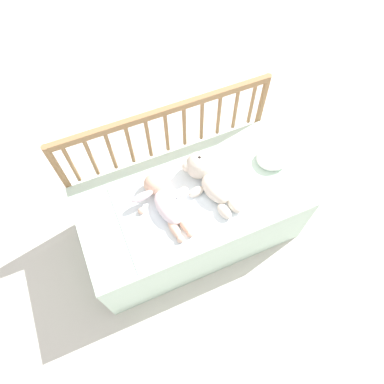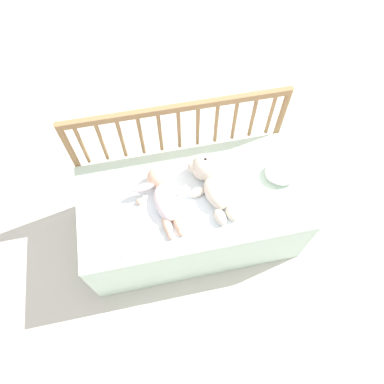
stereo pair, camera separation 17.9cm
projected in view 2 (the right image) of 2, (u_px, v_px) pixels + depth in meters
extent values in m
plane|color=silver|center=(192.00, 229.00, 2.25)|extent=(12.00, 12.00, 0.00)
cube|color=silver|center=(192.00, 214.00, 2.05)|extent=(1.24, 0.64, 0.45)
cylinder|color=#997047|center=(80.00, 169.00, 2.01)|extent=(0.04, 0.04, 0.79)
cylinder|color=#997047|center=(275.00, 136.00, 2.13)|extent=(0.04, 0.04, 0.79)
cube|color=#997047|center=(178.00, 108.00, 1.74)|extent=(1.20, 0.03, 0.04)
cylinder|color=#997047|center=(82.00, 145.00, 1.83)|extent=(0.02, 0.02, 0.30)
cylinder|color=#997047|center=(102.00, 142.00, 1.84)|extent=(0.02, 0.02, 0.30)
cylinder|color=#997047|center=(122.00, 139.00, 1.85)|extent=(0.02, 0.02, 0.30)
cylinder|color=#997047|center=(141.00, 136.00, 1.86)|extent=(0.02, 0.02, 0.30)
cylinder|color=#997047|center=(160.00, 133.00, 1.88)|extent=(0.02, 0.02, 0.30)
cylinder|color=#997047|center=(179.00, 130.00, 1.89)|extent=(0.02, 0.02, 0.30)
cylinder|color=#997047|center=(198.00, 126.00, 1.90)|extent=(0.02, 0.02, 0.30)
cylinder|color=#997047|center=(216.00, 124.00, 1.91)|extent=(0.02, 0.02, 0.30)
cylinder|color=#997047|center=(235.00, 121.00, 1.92)|extent=(0.02, 0.02, 0.30)
cylinder|color=#997047|center=(253.00, 118.00, 1.93)|extent=(0.02, 0.02, 0.30)
cylinder|color=#997047|center=(271.00, 115.00, 1.94)|extent=(0.02, 0.02, 0.30)
cube|color=white|center=(191.00, 201.00, 1.83)|extent=(0.79, 0.52, 0.01)
ellipsoid|color=silver|center=(216.00, 193.00, 1.81)|extent=(0.15, 0.22, 0.10)
sphere|color=silver|center=(205.00, 167.00, 1.86)|extent=(0.15, 0.15, 0.15)
sphere|color=beige|center=(205.00, 163.00, 1.82)|extent=(0.06, 0.06, 0.06)
sphere|color=black|center=(205.00, 160.00, 1.80)|extent=(0.02, 0.02, 0.02)
sphere|color=silver|center=(193.00, 166.00, 1.85)|extent=(0.06, 0.06, 0.06)
sphere|color=silver|center=(213.00, 160.00, 1.87)|extent=(0.06, 0.06, 0.06)
ellipsoid|color=silver|center=(197.00, 193.00, 1.83)|extent=(0.10, 0.07, 0.05)
ellipsoid|color=silver|center=(228.00, 183.00, 1.86)|extent=(0.10, 0.07, 0.05)
ellipsoid|color=silver|center=(220.00, 217.00, 1.76)|extent=(0.07, 0.11, 0.06)
ellipsoid|color=silver|center=(232.00, 213.00, 1.77)|extent=(0.07, 0.11, 0.06)
ellipsoid|color=white|center=(166.00, 202.00, 1.78)|extent=(0.14, 0.23, 0.09)
sphere|color=beige|center=(157.00, 178.00, 1.84)|extent=(0.12, 0.12, 0.12)
ellipsoid|color=white|center=(143.00, 188.00, 1.79)|extent=(0.12, 0.06, 0.04)
ellipsoid|color=white|center=(179.00, 191.00, 1.84)|extent=(0.12, 0.06, 0.04)
sphere|color=beige|center=(140.00, 202.00, 1.81)|extent=(0.03, 0.03, 0.03)
sphere|color=beige|center=(185.00, 188.00, 1.85)|extent=(0.03, 0.03, 0.03)
ellipsoid|color=beige|center=(167.00, 225.00, 1.74)|extent=(0.06, 0.12, 0.05)
ellipsoid|color=beige|center=(178.00, 222.00, 1.75)|extent=(0.06, 0.12, 0.05)
sphere|color=beige|center=(171.00, 236.00, 1.72)|extent=(0.04, 0.04, 0.04)
sphere|color=beige|center=(182.00, 233.00, 1.72)|extent=(0.04, 0.04, 0.04)
ellipsoid|color=white|center=(282.00, 172.00, 1.89)|extent=(0.19, 0.17, 0.06)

